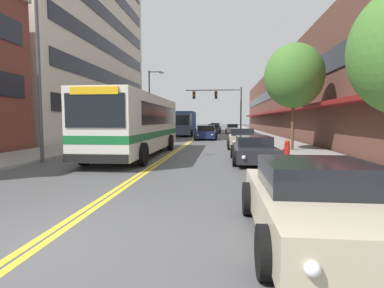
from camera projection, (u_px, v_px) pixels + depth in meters
The scene contains 22 objects.
ground_plane at pixel (201, 134), 41.50m from camera, with size 240.00×240.00×0.00m, color #4C4C4F.
sidewalk_left at pixel (149, 134), 42.24m from camera, with size 3.86×106.00×0.13m.
sidewalk_right at pixel (255, 134), 40.76m from camera, with size 3.86×106.00×0.13m.
centre_line at pixel (201, 134), 41.50m from camera, with size 0.34×106.00×0.01m.
office_tower_left at pixel (58, 20), 33.71m from camera, with size 12.08×26.36×26.46m.
storefront_row_right at pixel (303, 101), 39.79m from camera, with size 9.10×68.00×9.10m.
city_bus at pixel (138, 122), 16.56m from camera, with size 2.89×11.15×3.23m.
car_red_parked_left_near at pixel (155, 133), 32.69m from camera, with size 2.11×4.48×1.21m.
car_black_parked_left_mid at pixel (140, 135), 26.55m from camera, with size 2.04×4.57×1.41m.
car_champagne_parked_right_foreground at pixel (318, 204), 4.82m from camera, with size 2.21×4.19×1.28m.
car_beige_parked_right_mid at pixel (242, 139), 20.90m from camera, with size 2.03×4.13×1.37m.
car_charcoal_parked_right_far at pixel (254, 150), 13.97m from camera, with size 2.07×4.83×1.20m.
car_white_parked_right_end at pixel (232, 129), 44.53m from camera, with size 2.02×4.30×1.39m.
car_navy_moving_lead at pixel (206, 133), 30.47m from camera, with size 2.21×4.44×1.42m.
car_slate_blue_moving_second at pixel (215, 127), 57.55m from camera, with size 2.16×4.18×1.41m.
car_dark_grey_moving_third at pixel (214, 129), 45.81m from camera, with size 2.15×4.85×1.33m.
box_truck at pixel (184, 123), 37.51m from camera, with size 2.67×7.19×3.05m.
traffic_signal_mast at pixel (221, 101), 37.07m from camera, with size 6.95×0.38×6.02m.
street_lamp_left_near at pixel (47, 58), 13.29m from camera, with size 2.75×0.28×7.82m.
street_lamp_left_far at pixel (151, 98), 33.72m from camera, with size 1.80×0.28×7.49m.
street_tree_right_mid at pixel (294, 76), 18.07m from camera, with size 3.52×3.52×6.43m.
fire_hydrant at pixel (287, 149), 14.10m from camera, with size 0.33×0.25×0.89m.
Camera 1 is at (2.88, -4.40, 1.95)m, focal length 28.00 mm.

